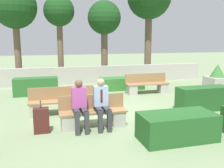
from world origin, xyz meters
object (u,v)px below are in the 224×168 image
Objects in this scene: bench_left_side at (147,86)px; planter_corner_left at (217,82)px; bench_right_side at (64,104)px; tree_center_left at (59,14)px; bench_front at (93,115)px; tree_center_right at (104,20)px; person_seated_woman at (80,103)px; tree_leftmost at (15,8)px; suitcase at (41,120)px; person_seated_man at (102,101)px.

planter_corner_left reaches higher than bench_left_side.
bench_right_side is 7.06m from tree_center_left.
tree_center_right reaches higher than bench_front.
bench_front is at bearing -121.81° from bench_left_side.
planter_corner_left is at bearing 22.56° from person_seated_woman.
tree_center_right reaches higher than bench_right_side.
tree_leftmost is (-1.83, 6.18, 3.54)m from bench_right_side.
tree_center_right reaches higher than planter_corner_left.
person_seated_man is at bearing -3.16° from suitcase.
tree_leftmost reaches higher than suitcase.
person_seated_man is at bearing -34.25° from bench_front.
planter_corner_left is 0.29× the size of tree_center_right.
suitcase is at bearing -160.89° from planter_corner_left.
bench_right_side is 0.43× the size of tree_leftmost.
tree_center_left is at bearing 89.40° from person_seated_woman.
planter_corner_left is 1.56× the size of suitcase.
planter_corner_left reaches higher than bench_right_side.
suitcase is (-7.17, -2.48, -0.25)m from planter_corner_left.
person_seated_woman is at bearing -78.14° from bench_right_side.
bench_left_side is at bearing 158.43° from planter_corner_left.
bench_left_side reaches higher than suitcase.
suitcase is at bearing -177.74° from bench_front.
person_seated_man is 0.29× the size of tree_center_left.
bench_front is 2.15× the size of suitcase.
tree_leftmost reaches higher than person_seated_man.
bench_front is 0.41× the size of tree_center_right.
tree_leftmost is at bearing 148.24° from planter_corner_left.
tree_center_left is at bearing 139.32° from bench_left_side.
planter_corner_left is at bearing 24.64° from person_seated_man.
planter_corner_left reaches higher than bench_front.
tree_leftmost is 2.21m from tree_center_left.
bench_left_side is 1.43× the size of person_seated_woman.
planter_corner_left is 0.26× the size of tree_leftmost.
suitcase is at bearing 174.92° from person_seated_woman.
bench_left_side is 4.32m from bench_right_side.
tree_center_left reaches higher than suitcase.
bench_right_side is (-0.67, 1.40, 0.01)m from bench_front.
person_seated_woman reaches higher than bench_left_side.
person_seated_woman is 0.30× the size of tree_center_right.
bench_front is 1.36m from suitcase.
bench_left_side is 5.05m from person_seated_woman.
person_seated_woman is (-0.38, -0.14, 0.40)m from bench_front.
person_seated_man reaches higher than planter_corner_left.
tree_center_right is (2.24, 7.87, 3.10)m from bench_front.
person_seated_woman is at bearing -123.97° from bench_left_side.
bench_left_side is 4.67m from person_seated_man.
tree_center_left is at bearing 92.24° from bench_front.
tree_center_right is at bearing 71.87° from person_seated_woman.
suitcase is (-4.46, -3.55, -0.01)m from bench_left_side.
suitcase is 0.19× the size of tree_center_right.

